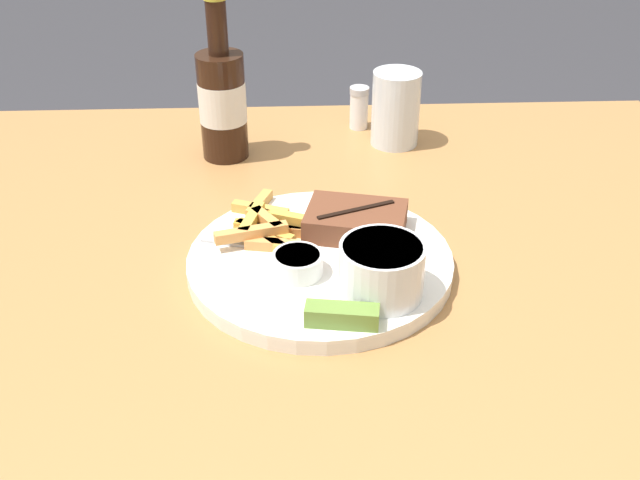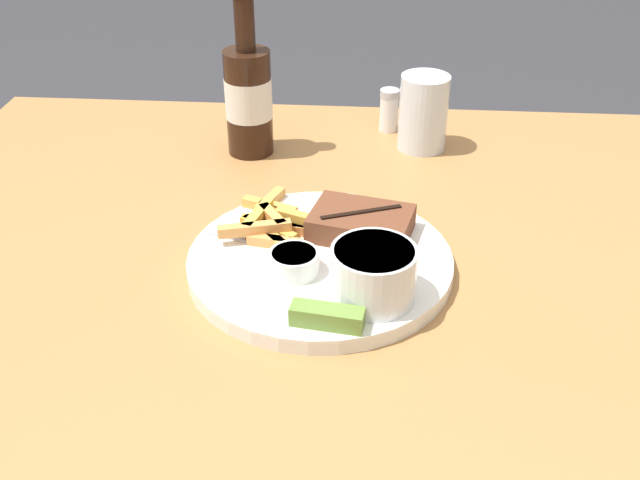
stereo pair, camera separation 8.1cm
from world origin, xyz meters
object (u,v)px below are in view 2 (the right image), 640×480
object	(u,v)px
steak_portion	(361,223)
beer_bottle	(248,95)
fork_utensil	(256,241)
salt_shaker	(389,110)
coleslaw_cup	(373,271)
dipping_sauce_cup	(294,261)
pickle_spear	(327,317)
dinner_plate	(320,262)
drinking_glass	(423,113)

from	to	relation	value
steak_portion	beer_bottle	bearing A→B (deg)	124.02
fork_utensil	salt_shaker	world-z (taller)	salt_shaker
steak_portion	fork_utensil	world-z (taller)	steak_portion
coleslaw_cup	dipping_sauce_cup	xyz separation A→B (m)	(-0.08, 0.04, -0.02)
fork_utensil	beer_bottle	world-z (taller)	beer_bottle
pickle_spear	fork_utensil	xyz separation A→B (m)	(-0.09, 0.14, -0.01)
steak_portion	coleslaw_cup	xyz separation A→B (m)	(0.02, -0.12, 0.02)
dinner_plate	dipping_sauce_cup	xyz separation A→B (m)	(-0.02, -0.03, 0.02)
fork_utensil	steak_portion	bearing A→B (deg)	29.02
beer_bottle	salt_shaker	distance (m)	0.22
salt_shaker	pickle_spear	bearing A→B (deg)	-96.81
dipping_sauce_cup	salt_shaker	size ratio (longest dim) A/B	0.82
steak_portion	fork_utensil	size ratio (longest dim) A/B	0.96
dinner_plate	drinking_glass	size ratio (longest dim) A/B	2.69
dipping_sauce_cup	pickle_spear	size ratio (longest dim) A/B	0.72
dinner_plate	steak_portion	bearing A→B (deg)	48.03
dipping_sauce_cup	pickle_spear	world-z (taller)	dipping_sauce_cup
steak_portion	drinking_glass	distance (m)	0.29
pickle_spear	salt_shaker	world-z (taller)	salt_shaker
coleslaw_cup	dipping_sauce_cup	distance (m)	0.09
steak_portion	beer_bottle	distance (m)	0.30
dinner_plate	beer_bottle	world-z (taller)	beer_bottle
beer_bottle	drinking_glass	xyz separation A→B (m)	(0.25, 0.03, -0.03)
dinner_plate	pickle_spear	bearing A→B (deg)	-82.48
steak_portion	drinking_glass	size ratio (longest dim) A/B	1.17
pickle_spear	drinking_glass	xyz separation A→B (m)	(0.11, 0.45, 0.03)
pickle_spear	steak_portion	bearing A→B (deg)	80.76
dinner_plate	pickle_spear	xyz separation A→B (m)	(0.02, -0.12, 0.02)
beer_bottle	salt_shaker	world-z (taller)	beer_bottle
dinner_plate	drinking_glass	world-z (taller)	drinking_glass
fork_utensil	beer_bottle	distance (m)	0.28
dipping_sauce_cup	pickle_spear	xyz separation A→B (m)	(0.04, -0.09, -0.00)
dinner_plate	beer_bottle	xyz separation A→B (m)	(-0.12, 0.29, 0.08)
dipping_sauce_cup	pickle_spear	distance (m)	0.10
dipping_sauce_cup	fork_utensil	bearing A→B (deg)	131.60
coleslaw_cup	fork_utensil	bearing A→B (deg)	144.71
steak_portion	dipping_sauce_cup	xyz separation A→B (m)	(-0.07, -0.08, -0.00)
drinking_glass	fork_utensil	bearing A→B (deg)	-123.05
steak_portion	beer_bottle	xyz separation A→B (m)	(-0.17, 0.25, 0.05)
pickle_spear	drinking_glass	bearing A→B (deg)	76.38
coleslaw_cup	dipping_sauce_cup	world-z (taller)	coleslaw_cup
pickle_spear	beer_bottle	xyz separation A→B (m)	(-0.14, 0.41, 0.06)
dipping_sauce_cup	dinner_plate	bearing A→B (deg)	53.43
dinner_plate	salt_shaker	distance (m)	0.39
coleslaw_cup	dinner_plate	bearing A→B (deg)	129.03
steak_portion	salt_shaker	distance (m)	0.34
beer_bottle	steak_portion	bearing A→B (deg)	-55.98
coleslaw_cup	salt_shaker	size ratio (longest dim) A/B	1.33
fork_utensil	beer_bottle	xyz separation A→B (m)	(-0.05, 0.27, 0.07)
drinking_glass	salt_shaker	distance (m)	0.08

